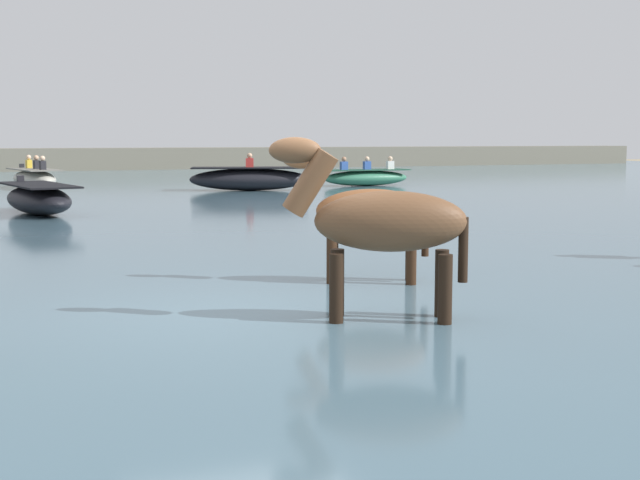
{
  "coord_description": "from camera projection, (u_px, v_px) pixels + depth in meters",
  "views": [
    {
      "loc": [
        -2.67,
        -8.45,
        2.13
      ],
      "look_at": [
        1.46,
        1.77,
        0.84
      ],
      "focal_mm": 49.39,
      "sensor_mm": 36.0,
      "label": 1
    }
  ],
  "objects": [
    {
      "name": "water_surface",
      "position": [
        106.0,
        232.0,
        18.21
      ],
      "size": [
        90.0,
        90.0,
        0.34
      ],
      "primitive_type": "cube",
      "color": "#476675",
      "rests_on": "ground"
    },
    {
      "name": "boat_distant_east",
      "position": [
        38.0,
        199.0,
        20.59
      ],
      "size": [
        1.78,
        3.68,
        0.84
      ],
      "color": "black",
      "rests_on": "water_surface"
    },
    {
      "name": "far_shoreline",
      "position": [
        17.0,
        163.0,
        47.12
      ],
      "size": [
        80.0,
        2.4,
        1.54
      ],
      "primitive_type": "cube",
      "color": "#706B5B",
      "rests_on": "ground"
    },
    {
      "name": "ground_plane",
      "position": [
        253.0,
        346.0,
        9.02
      ],
      "size": [
        120.0,
        120.0,
        0.0
      ],
      "primitive_type": "plane",
      "color": "gray"
    },
    {
      "name": "boat_near_port",
      "position": [
        34.0,
        178.0,
        31.02
      ],
      "size": [
        1.8,
        3.64,
        1.17
      ],
      "color": "#B2AD9E",
      "rests_on": "water_surface"
    },
    {
      "name": "horse_lead_bay",
      "position": [
        382.0,
        227.0,
        8.58
      ],
      "size": [
        1.91,
        1.14,
        2.13
      ],
      "color": "brown",
      "rests_on": "ground"
    },
    {
      "name": "horse_trailing_chestnut",
      "position": [
        366.0,
        215.0,
        10.85
      ],
      "size": [
        1.76,
        1.1,
        1.98
      ],
      "color": "brown",
      "rests_on": "ground"
    },
    {
      "name": "boat_mid_channel",
      "position": [
        250.0,
        179.0,
        29.73
      ],
      "size": [
        4.29,
        2.49,
        1.27
      ],
      "color": "black",
      "rests_on": "water_surface"
    },
    {
      "name": "boat_far_inshore",
      "position": [
        366.0,
        177.0,
        32.63
      ],
      "size": [
        3.38,
        1.07,
        1.09
      ],
      "color": "#337556",
      "rests_on": "water_surface"
    }
  ]
}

